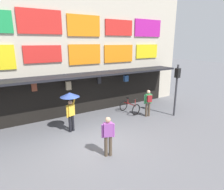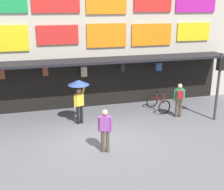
{
  "view_description": "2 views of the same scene",
  "coord_description": "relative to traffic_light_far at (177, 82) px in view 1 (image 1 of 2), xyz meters",
  "views": [
    {
      "loc": [
        -3.56,
        -7.12,
        4.48
      ],
      "look_at": [
        1.67,
        1.51,
        1.7
      ],
      "focal_mm": 30.89,
      "sensor_mm": 36.0,
      "label": 1
    },
    {
      "loc": [
        -2.36,
        -10.59,
        5.34
      ],
      "look_at": [
        0.87,
        1.52,
        1.35
      ],
      "focal_mm": 46.52,
      "sensor_mm": 36.0,
      "label": 2
    }
  ],
  "objects": [
    {
      "name": "pedestrian_in_blue",
      "position": [
        -5.78,
        -1.7,
        -1.16
      ],
      "size": [
        0.5,
        0.44,
        1.68
      ],
      "color": "brown",
      "rests_on": "ground"
    },
    {
      "name": "traffic_light_far",
      "position": [
        0.0,
        0.0,
        0.0
      ],
      "size": [
        0.3,
        0.34,
        3.2
      ],
      "color": "#38383D",
      "rests_on": "ground"
    },
    {
      "name": "pedestrian_in_black",
      "position": [
        -1.53,
        0.74,
        -1.16
      ],
      "size": [
        0.52,
        0.42,
        1.68
      ],
      "color": "brown",
      "rests_on": "ground"
    },
    {
      "name": "shopfront",
      "position": [
        -5.69,
        3.96,
        1.82
      ],
      "size": [
        18.0,
        2.6,
        8.0
      ],
      "color": "beige",
      "rests_on": "ground"
    },
    {
      "name": "bicycle_parked",
      "position": [
        -2.12,
        1.82,
        -1.75
      ],
      "size": [
        0.92,
        1.27,
        1.05
      ],
      "color": "black",
      "rests_on": "ground"
    },
    {
      "name": "pedestrian_with_umbrella",
      "position": [
        -6.29,
        1.18,
        -0.5
      ],
      "size": [
        0.96,
        0.96,
        2.08
      ],
      "color": "black",
      "rests_on": "ground"
    },
    {
      "name": "ground_plane",
      "position": [
        -5.69,
        -0.6,
        -2.14
      ],
      "size": [
        80.0,
        80.0,
        0.0
      ],
      "primitive_type": "plane",
      "color": "slate"
    }
  ]
}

